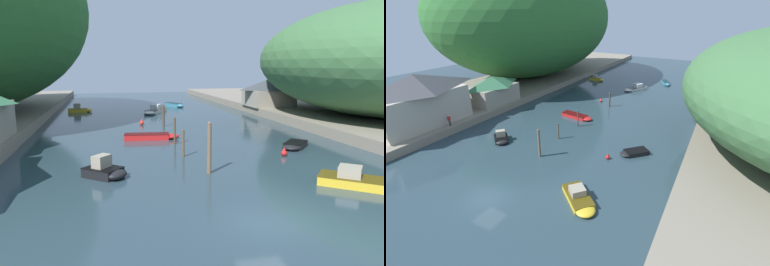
% 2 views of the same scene
% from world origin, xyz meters
% --- Properties ---
extents(water_surface, '(130.00, 130.00, 0.00)m').
position_xyz_m(water_surface, '(0.00, 30.00, 0.00)').
color(water_surface, '#283D47').
rests_on(water_surface, ground).
extents(left_bank, '(22.00, 120.00, 1.18)m').
position_xyz_m(left_bank, '(-26.70, 30.00, 0.59)').
color(left_bank, gray).
rests_on(left_bank, ground).
extents(hillside_left, '(37.06, 51.88, 27.89)m').
position_xyz_m(hillside_left, '(-27.80, 42.37, 15.12)').
color(hillside_left, '#2D662D').
rests_on(hillside_left, left_bank).
extents(waterfront_building, '(6.52, 13.89, 7.59)m').
position_xyz_m(waterfront_building, '(-20.16, 6.75, 5.11)').
color(waterfront_building, '#B2A899').
rests_on(waterfront_building, left_bank).
extents(boathouse_shed, '(5.43, 9.15, 4.93)m').
position_xyz_m(boathouse_shed, '(-18.73, 19.62, 3.73)').
color(boathouse_shed, gray).
rests_on(boathouse_shed, left_bank).
extents(right_bank_cottage, '(7.35, 7.28, 4.39)m').
position_xyz_m(right_bank_cottage, '(18.75, 41.29, 3.45)').
color(right_bank_cottage, gray).
rests_on(right_bank_cottage, right_bank).
extents(boat_navy_launch, '(3.71, 3.81, 0.54)m').
position_xyz_m(boat_navy_launch, '(9.71, 15.44, 0.27)').
color(boat_navy_launch, black).
rests_on(boat_navy_launch, water_surface).
extents(boat_small_dinghy, '(3.92, 1.32, 1.50)m').
position_xyz_m(boat_small_dinghy, '(-11.64, 49.12, 0.46)').
color(boat_small_dinghy, gold).
rests_on(boat_small_dinghy, water_surface).
extents(boat_yellow_tender, '(5.95, 2.35, 0.59)m').
position_xyz_m(boat_yellow_tender, '(-2.65, 22.97, 0.29)').
color(boat_yellow_tender, red).
rests_on(boat_yellow_tender, water_surface).
extents(boat_moored_right, '(4.81, 6.39, 1.39)m').
position_xyz_m(boat_moored_right, '(0.37, 45.17, 0.42)').
color(boat_moored_right, silver).
rests_on(boat_moored_right, water_surface).
extents(boat_white_cruiser, '(5.06, 4.74, 1.28)m').
position_xyz_m(boat_white_cruiser, '(8.20, 4.04, 0.40)').
color(boat_white_cruiser, gold).
rests_on(boat_white_cruiser, water_surface).
extents(boat_cabin_cruiser, '(3.44, 3.31, 1.55)m').
position_xyz_m(boat_cabin_cruiser, '(-7.62, 9.83, 0.48)').
color(boat_cabin_cruiser, black).
rests_on(boat_cabin_cruiser, water_surface).
extents(boat_near_quay, '(3.31, 4.87, 0.70)m').
position_xyz_m(boat_near_quay, '(5.52, 53.98, 0.34)').
color(boat_near_quay, teal).
rests_on(boat_near_quay, water_surface).
extents(mooring_post_nearest, '(0.32, 0.32, 3.79)m').
position_xyz_m(mooring_post_nearest, '(-0.39, 9.18, 1.90)').
color(mooring_post_nearest, brown).
rests_on(mooring_post_nearest, water_surface).
extents(mooring_post_second, '(0.22, 0.22, 2.39)m').
position_xyz_m(mooring_post_second, '(-1.17, 14.58, 1.20)').
color(mooring_post_second, brown).
rests_on(mooring_post_second, water_surface).
extents(mooring_post_middle, '(0.21, 0.21, 2.70)m').
position_xyz_m(mooring_post_middle, '(-0.93, 19.85, 1.36)').
color(mooring_post_middle, '#4C3D2D').
rests_on(mooring_post_middle, water_surface).
extents(mooring_post_farthest, '(0.30, 0.30, 2.82)m').
position_xyz_m(mooring_post_farthest, '(-0.29, 31.17, 1.42)').
color(mooring_post_farthest, '#4C3D2D').
rests_on(mooring_post_farthest, water_surface).
extents(channel_buoy_near, '(0.56, 0.56, 0.84)m').
position_xyz_m(channel_buoy_near, '(-2.91, 32.97, 0.32)').
color(channel_buoy_near, red).
rests_on(channel_buoy_near, water_surface).
extents(channel_buoy_far, '(0.52, 0.52, 0.78)m').
position_xyz_m(channel_buoy_far, '(7.34, 12.81, 0.30)').
color(channel_buoy_far, red).
rests_on(channel_buoy_far, water_surface).
extents(person_on_quay, '(0.23, 0.39, 1.69)m').
position_xyz_m(person_on_quay, '(-16.32, 8.30, 2.16)').
color(person_on_quay, '#282D3D').
rests_on(person_on_quay, left_bank).
extents(person_by_boathouse, '(0.25, 0.40, 1.69)m').
position_xyz_m(person_by_boathouse, '(-17.29, 21.45, 2.16)').
color(person_by_boathouse, '#282D3D').
rests_on(person_by_boathouse, left_bank).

